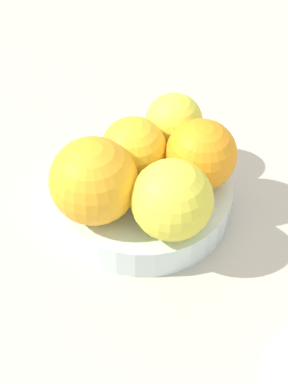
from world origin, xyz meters
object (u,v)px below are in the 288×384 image
at_px(fruit_bowl, 144,195).
at_px(orange_in_bowl_4, 137,148).
at_px(orange_in_bowl_0, 201,155).
at_px(orange_in_bowl_2, 96,184).
at_px(orange_in_bowl_1, 172,200).
at_px(orange_in_bowl_3, 174,122).

relative_size(fruit_bowl, orange_in_bowl_4, 2.73).
distance_m(orange_in_bowl_0, orange_in_bowl_2, 0.11).
relative_size(fruit_bowl, orange_in_bowl_1, 2.45).
bearing_deg(orange_in_bowl_3, fruit_bowl, 112.09).
distance_m(orange_in_bowl_2, orange_in_bowl_4, 0.07).
height_order(fruit_bowl, orange_in_bowl_0, orange_in_bowl_0).
bearing_deg(orange_in_bowl_2, fruit_bowl, -86.07).
xyz_separation_m(orange_in_bowl_0, orange_in_bowl_1, (-0.03, 0.06, 0.00)).
xyz_separation_m(orange_in_bowl_1, orange_in_bowl_4, (0.08, -0.02, -0.00)).
relative_size(orange_in_bowl_2, orange_in_bowl_3, 1.33).
height_order(fruit_bowl, orange_in_bowl_1, orange_in_bowl_1).
relative_size(orange_in_bowl_1, orange_in_bowl_3, 1.21).
distance_m(orange_in_bowl_1, orange_in_bowl_2, 0.07).
bearing_deg(orange_in_bowl_1, orange_in_bowl_0, -66.56).
bearing_deg(orange_in_bowl_0, fruit_bowl, 53.03).
bearing_deg(orange_in_bowl_0, orange_in_bowl_4, 38.96).
distance_m(fruit_bowl, orange_in_bowl_1, 0.09).
relative_size(orange_in_bowl_0, orange_in_bowl_1, 0.95).
bearing_deg(orange_in_bowl_4, fruit_bowl, 164.64).
xyz_separation_m(fruit_bowl, orange_in_bowl_1, (-0.06, 0.02, 0.06)).
bearing_deg(orange_in_bowl_4, orange_in_bowl_2, 107.46).
bearing_deg(fruit_bowl, orange_in_bowl_3, -67.91).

